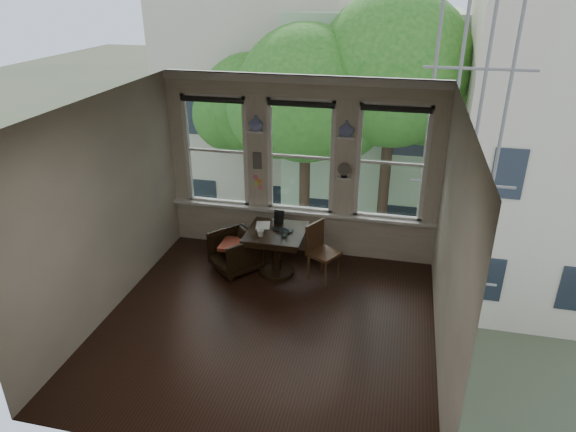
% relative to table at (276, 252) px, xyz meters
% --- Properties ---
extents(ground, '(4.50, 4.50, 0.00)m').
position_rel_table_xyz_m(ground, '(0.21, -1.36, -0.38)').
color(ground, black).
rests_on(ground, ground).
extents(ceiling, '(4.50, 4.50, 0.00)m').
position_rel_table_xyz_m(ceiling, '(0.21, -1.36, 2.62)').
color(ceiling, silver).
rests_on(ceiling, ground).
extents(wall_back, '(4.50, 0.00, 4.50)m').
position_rel_table_xyz_m(wall_back, '(0.21, 0.89, 1.12)').
color(wall_back, beige).
rests_on(wall_back, ground).
extents(wall_front, '(4.50, 0.00, 4.50)m').
position_rel_table_xyz_m(wall_front, '(0.21, -3.61, 1.12)').
color(wall_front, beige).
rests_on(wall_front, ground).
extents(wall_left, '(0.00, 4.50, 4.50)m').
position_rel_table_xyz_m(wall_left, '(-2.04, -1.36, 1.12)').
color(wall_left, beige).
rests_on(wall_left, ground).
extents(wall_right, '(0.00, 4.50, 4.50)m').
position_rel_table_xyz_m(wall_right, '(2.46, -1.36, 1.12)').
color(wall_right, beige).
rests_on(wall_right, ground).
extents(window_left, '(1.10, 0.12, 1.90)m').
position_rel_table_xyz_m(window_left, '(-1.24, 0.89, 1.32)').
color(window_left, white).
rests_on(window_left, ground).
extents(window_center, '(1.10, 0.12, 1.90)m').
position_rel_table_xyz_m(window_center, '(0.21, 0.89, 1.32)').
color(window_center, white).
rests_on(window_center, ground).
extents(window_right, '(1.10, 0.12, 1.90)m').
position_rel_table_xyz_m(window_right, '(1.66, 0.89, 1.32)').
color(window_right, white).
rests_on(window_right, ground).
extents(shelf_left, '(0.26, 0.16, 0.03)m').
position_rel_table_xyz_m(shelf_left, '(-0.52, 0.79, 1.73)').
color(shelf_left, white).
rests_on(shelf_left, ground).
extents(shelf_right, '(0.26, 0.16, 0.03)m').
position_rel_table_xyz_m(shelf_right, '(0.93, 0.79, 1.73)').
color(shelf_right, white).
rests_on(shelf_right, ground).
extents(intercom, '(0.14, 0.06, 0.28)m').
position_rel_table_xyz_m(intercom, '(-0.52, 0.82, 1.23)').
color(intercom, '#59544F').
rests_on(intercom, ground).
extents(sticky_notes, '(0.16, 0.01, 0.24)m').
position_rel_table_xyz_m(sticky_notes, '(-0.52, 0.82, 0.88)').
color(sticky_notes, pink).
rests_on(sticky_notes, ground).
extents(desk_fan, '(0.20, 0.20, 0.24)m').
position_rel_table_xyz_m(desk_fan, '(0.93, 0.77, 1.16)').
color(desk_fan, '#59544F').
rests_on(desk_fan, ground).
extents(vase_left, '(0.24, 0.24, 0.25)m').
position_rel_table_xyz_m(vase_left, '(-0.52, 0.79, 1.86)').
color(vase_left, silver).
rests_on(vase_left, shelf_left).
extents(vase_right, '(0.24, 0.24, 0.25)m').
position_rel_table_xyz_m(vase_right, '(0.93, 0.79, 1.86)').
color(vase_right, silver).
rests_on(vase_right, shelf_right).
extents(table, '(0.90, 0.90, 0.75)m').
position_rel_table_xyz_m(table, '(0.00, 0.00, 0.00)').
color(table, black).
rests_on(table, ground).
extents(armchair_left, '(0.98, 0.98, 0.64)m').
position_rel_table_xyz_m(armchair_left, '(-0.67, -0.04, -0.06)').
color(armchair_left, black).
rests_on(armchair_left, ground).
extents(cushion_red, '(0.45, 0.45, 0.06)m').
position_rel_table_xyz_m(cushion_red, '(-0.67, -0.04, 0.08)').
color(cushion_red, maroon).
rests_on(cushion_red, armchair_left).
extents(side_chair_right, '(0.57, 0.57, 0.92)m').
position_rel_table_xyz_m(side_chair_right, '(0.76, -0.01, 0.09)').
color(side_chair_right, '#402416').
rests_on(side_chair_right, ground).
extents(laptop, '(0.35, 0.25, 0.03)m').
position_rel_table_xyz_m(laptop, '(0.09, -0.02, 0.39)').
color(laptop, black).
rests_on(laptop, table).
extents(mug, '(0.13, 0.13, 0.10)m').
position_rel_table_xyz_m(mug, '(-0.19, -0.22, 0.43)').
color(mug, white).
rests_on(mug, table).
extents(drinking_glass, '(0.15, 0.15, 0.11)m').
position_rel_table_xyz_m(drinking_glass, '(0.18, -0.17, 0.43)').
color(drinking_glass, white).
rests_on(drinking_glass, table).
extents(tablet, '(0.16, 0.08, 0.22)m').
position_rel_table_xyz_m(tablet, '(-0.02, 0.29, 0.48)').
color(tablet, black).
rests_on(tablet, table).
extents(papers, '(0.28, 0.34, 0.00)m').
position_rel_table_xyz_m(papers, '(-0.26, 0.15, 0.38)').
color(papers, silver).
rests_on(papers, table).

